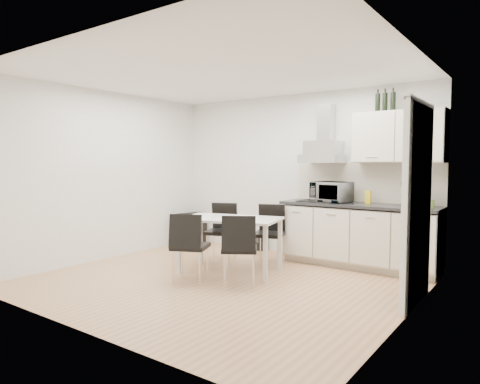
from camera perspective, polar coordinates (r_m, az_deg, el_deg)
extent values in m
plane|color=tan|center=(5.55, -2.51, -11.77)|extent=(4.50, 4.50, 0.00)
cube|color=white|center=(7.03, 7.60, 2.27)|extent=(4.50, 0.10, 2.60)
cube|color=white|center=(3.97, -20.71, 0.75)|extent=(4.50, 0.10, 2.60)
cube|color=white|center=(6.97, -17.26, 2.11)|extent=(0.10, 4.00, 2.60)
cube|color=white|center=(4.33, 21.53, 0.97)|extent=(0.10, 4.00, 2.60)
plane|color=white|center=(5.45, -2.60, 15.55)|extent=(4.50, 4.50, 0.00)
cube|color=white|center=(4.89, 22.58, -1.68)|extent=(0.08, 1.04, 2.10)
cube|color=beige|center=(6.48, 15.51, -9.15)|extent=(2.16, 0.52, 0.10)
cube|color=beige|center=(6.36, 15.46, -5.44)|extent=(2.20, 0.60, 0.76)
cube|color=#262628|center=(6.30, 15.50, -1.68)|extent=(2.22, 0.64, 0.04)
cube|color=beige|center=(6.55, 16.45, 1.23)|extent=(2.20, 0.02, 0.58)
cube|color=beige|center=(6.25, 20.43, 6.89)|extent=(1.20, 0.35, 0.70)
cube|color=silver|center=(6.58, 10.97, 5.17)|extent=(0.60, 0.46, 0.30)
cube|color=silver|center=(6.71, 11.42, 8.99)|extent=(0.22, 0.20, 0.55)
imported|color=silver|center=(6.42, 12.07, 0.30)|extent=(0.58, 0.38, 0.37)
cube|color=yellow|center=(6.36, 16.70, -0.66)|extent=(0.08, 0.04, 0.18)
cylinder|color=brown|center=(6.00, 23.75, -1.44)|extent=(0.04, 0.04, 0.11)
cylinder|color=#4C6626|center=(5.98, 24.31, -1.46)|extent=(0.04, 0.04, 0.11)
cylinder|color=black|center=(6.39, 17.89, 11.48)|extent=(0.07, 0.07, 0.32)
cylinder|color=black|center=(6.36, 18.77, 11.49)|extent=(0.07, 0.07, 0.32)
cylinder|color=black|center=(6.33, 19.74, 11.51)|extent=(0.07, 0.07, 0.32)
cube|color=white|center=(5.85, -1.34, -3.59)|extent=(1.48, 1.07, 0.03)
cube|color=white|center=(5.89, -8.18, -7.28)|extent=(0.06, 0.06, 0.72)
cube|color=white|center=(5.40, 3.40, -8.28)|extent=(0.06, 0.06, 0.72)
cube|color=white|center=(6.46, -5.27, -6.25)|extent=(0.06, 0.06, 0.72)
cube|color=white|center=(6.02, 5.35, -7.01)|extent=(0.06, 0.06, 0.72)
cube|color=black|center=(8.05, -6.98, -4.83)|extent=(0.46, 0.72, 0.55)
cube|color=gold|center=(7.93, -6.22, -3.51)|extent=(0.19, 0.57, 0.09)
cube|color=black|center=(7.38, 2.78, -6.66)|extent=(0.21, 0.20, 0.29)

